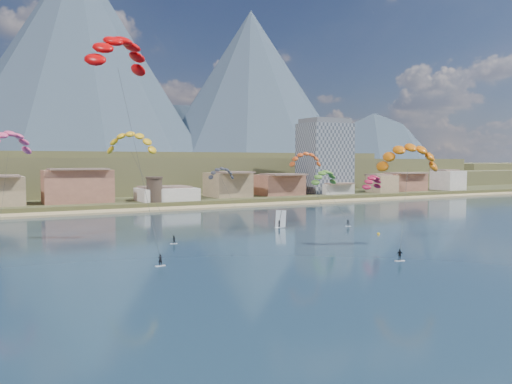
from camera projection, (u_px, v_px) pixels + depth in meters
ground at (365, 277)px, 70.92m from camera, size 2400.00×2400.00×0.00m
beach at (147, 210)px, 164.22m from camera, size 2200.00×12.00×0.90m
land at (29, 175)px, 563.89m from camera, size 2200.00×900.00×4.00m
foothills at (121, 173)px, 285.55m from camera, size 940.00×210.00×18.00m
mountain_ridge at (2, 72)px, 779.96m from camera, size 2060.00×480.00×400.00m
town at (5, 187)px, 159.01m from camera, size 400.00×24.00×12.00m
apartment_tower at (325, 156)px, 222.51m from camera, size 20.00×16.00×32.00m
watchtower at (154, 189)px, 173.24m from camera, size 5.82×5.82×8.60m
kitesurfer_red at (118, 49)px, 84.24m from camera, size 13.37×17.28×37.49m
kitesurfer_yellow at (131, 140)px, 104.37m from camera, size 11.49×14.81×23.70m
kitesurfer_orange at (408, 153)px, 96.93m from camera, size 20.03×16.81×23.44m
kitesurfer_green at (325, 176)px, 134.38m from camera, size 9.28×14.04×15.92m
distant_kite_pink at (8, 139)px, 99.42m from camera, size 10.60×9.04×23.26m
distant_kite_dark at (221, 171)px, 145.11m from camera, size 7.97×5.73×15.93m
distant_kite_orange at (305, 157)px, 120.91m from camera, size 8.48×6.53×19.50m
distant_kite_red at (372, 180)px, 127.92m from camera, size 8.37×7.06×14.34m
windsurfer at (280, 222)px, 123.09m from camera, size 2.38×2.61×4.10m
buoy at (378, 234)px, 111.63m from camera, size 0.63×0.63×0.63m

